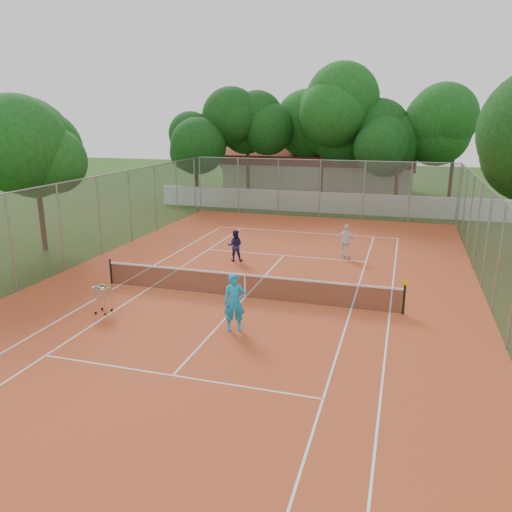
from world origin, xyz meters
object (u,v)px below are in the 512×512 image
(tennis_net, at_px, (245,286))
(player_far_left, at_px, (235,246))
(clubhouse, at_px, (320,169))
(player_near, at_px, (234,303))
(player_far_right, at_px, (346,241))
(ball_hopper, at_px, (103,299))

(tennis_net, relative_size, player_far_left, 7.72)
(clubhouse, distance_m, player_near, 32.20)
(tennis_net, xyz_separation_m, player_far_right, (3.07, 6.86, 0.36))
(tennis_net, bearing_deg, player_far_right, 65.91)
(clubhouse, relative_size, player_far_left, 10.66)
(player_near, distance_m, ball_hopper, 5.02)
(ball_hopper, bearing_deg, player_far_left, 90.20)
(clubhouse, bearing_deg, ball_hopper, -94.23)
(tennis_net, distance_m, player_far_left, 5.22)
(player_far_right, bearing_deg, ball_hopper, 68.40)
(player_far_right, bearing_deg, tennis_net, 81.35)
(tennis_net, distance_m, player_near, 3.18)
(player_near, bearing_deg, player_far_left, 87.57)
(clubhouse, bearing_deg, player_far_right, -77.11)
(tennis_net, bearing_deg, player_near, -78.31)
(clubhouse, distance_m, ball_hopper, 32.12)
(clubhouse, xyz_separation_m, ball_hopper, (-2.37, -31.99, -1.64))
(player_far_right, bearing_deg, player_far_left, 37.43)
(player_far_right, bearing_deg, player_near, 91.69)
(clubhouse, height_order, ball_hopper, clubhouse)
(player_far_left, height_order, player_far_right, player_far_right)
(tennis_net, relative_size, clubhouse, 0.72)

